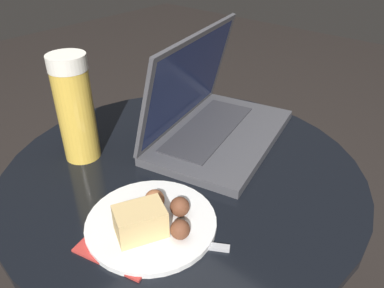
# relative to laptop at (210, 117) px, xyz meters

# --- Properties ---
(table) EXTENTS (0.69, 0.69, 0.54)m
(table) POSITION_rel_laptop_xyz_m (-0.13, -0.04, -0.18)
(table) COLOR #515156
(table) RESTS_ON ground_plane
(napkin) EXTENTS (0.19, 0.16, 0.00)m
(napkin) POSITION_rel_laptop_xyz_m (-0.30, -0.09, -0.05)
(napkin) COLOR #B7332D
(napkin) RESTS_ON table
(laptop) EXTENTS (0.39, 0.29, 0.23)m
(laptop) POSITION_rel_laptop_xyz_m (0.00, 0.00, 0.00)
(laptop) COLOR #47474C
(laptop) RESTS_ON table
(beer_glass) EXTENTS (0.07, 0.07, 0.21)m
(beer_glass) POSITION_rel_laptop_xyz_m (-0.23, 0.15, 0.06)
(beer_glass) COLOR gold
(beer_glass) RESTS_ON table
(snack_plate) EXTENTS (0.21, 0.21, 0.06)m
(snack_plate) POSITION_rel_laptop_xyz_m (-0.28, -0.11, -0.03)
(snack_plate) COLOR white
(snack_plate) RESTS_ON table
(fork) EXTENTS (0.10, 0.15, 0.00)m
(fork) POSITION_rel_laptop_xyz_m (-0.29, -0.15, -0.05)
(fork) COLOR #B2B2B7
(fork) RESTS_ON table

